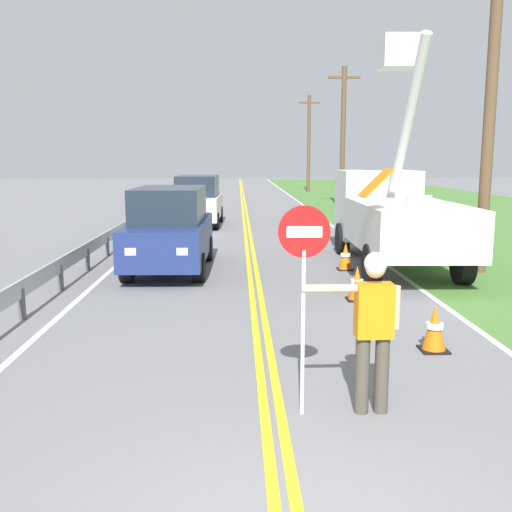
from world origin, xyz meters
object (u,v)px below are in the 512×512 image
(utility_pole_far, at_px, (309,142))
(traffic_cone_lead, at_px, (435,329))
(oncoming_suv_second, at_px, (198,200))
(utility_pole_mid, at_px, (343,135))
(utility_pole_near, at_px, (491,92))
(oncoming_suv_nearest, at_px, (170,229))
(utility_bucket_truck, at_px, (392,211))
(flagger_worker, at_px, (373,322))
(traffic_cone_tail, at_px, (345,257))
(stop_sign_paddle, at_px, (304,263))
(traffic_cone_mid, at_px, (357,284))

(utility_pole_far, distance_m, traffic_cone_lead, 41.37)
(oncoming_suv_second, height_order, utility_pole_mid, utility_pole_mid)
(utility_pole_near, distance_m, traffic_cone_lead, 7.87)
(oncoming_suv_nearest, relative_size, utility_pole_mid, 0.59)
(utility_pole_near, bearing_deg, utility_bucket_truck, 149.02)
(flagger_worker, height_order, traffic_cone_tail, flagger_worker)
(traffic_cone_tail, bearing_deg, utility_pole_mid, 80.29)
(oncoming_suv_second, xyz_separation_m, utility_pole_mid, (7.68, 8.99, 3.06))
(traffic_cone_lead, bearing_deg, oncoming_suv_second, 105.51)
(oncoming_suv_second, distance_m, utility_pole_far, 25.97)
(utility_pole_mid, bearing_deg, oncoming_suv_nearest, -112.08)
(stop_sign_paddle, distance_m, utility_bucket_truck, 9.83)
(utility_bucket_truck, distance_m, traffic_cone_tail, 1.90)
(flagger_worker, xyz_separation_m, utility_pole_near, (4.59, 8.03, 3.34))
(stop_sign_paddle, height_order, utility_bucket_truck, utility_bucket_truck)
(oncoming_suv_nearest, relative_size, traffic_cone_tail, 6.62)
(utility_bucket_truck, relative_size, traffic_cone_mid, 9.79)
(flagger_worker, bearing_deg, traffic_cone_mid, 80.12)
(utility_bucket_truck, distance_m, utility_pole_far, 34.11)
(traffic_cone_mid, bearing_deg, utility_pole_mid, 80.76)
(utility_pole_far, bearing_deg, stop_sign_paddle, -96.94)
(traffic_cone_mid, bearing_deg, oncoming_suv_second, 106.93)
(oncoming_suv_second, height_order, utility_pole_near, utility_pole_near)
(oncoming_suv_nearest, bearing_deg, flagger_worker, -69.53)
(oncoming_suv_nearest, xyz_separation_m, traffic_cone_mid, (4.08, -3.29, -0.72))
(oncoming_suv_second, height_order, traffic_cone_mid, oncoming_suv_second)
(flagger_worker, xyz_separation_m, traffic_cone_mid, (0.91, 5.21, -0.71))
(oncoming_suv_nearest, bearing_deg, utility_pole_far, 77.53)
(oncoming_suv_nearest, distance_m, traffic_cone_lead, 7.94)
(oncoming_suv_second, xyz_separation_m, traffic_cone_tail, (4.41, -10.08, -0.72))
(flagger_worker, relative_size, traffic_cone_tail, 2.61)
(traffic_cone_lead, bearing_deg, utility_pole_near, 62.01)
(traffic_cone_lead, bearing_deg, traffic_cone_tail, 91.35)
(stop_sign_paddle, height_order, oncoming_suv_second, stop_sign_paddle)
(oncoming_suv_second, bearing_deg, traffic_cone_tail, -66.35)
(utility_pole_mid, relative_size, utility_pole_far, 0.99)
(utility_pole_mid, bearing_deg, traffic_cone_tail, -99.71)
(utility_bucket_truck, relative_size, traffic_cone_lead, 9.79)
(utility_bucket_truck, height_order, oncoming_suv_nearest, utility_bucket_truck)
(traffic_cone_mid, bearing_deg, traffic_cone_lead, -80.72)
(oncoming_suv_nearest, bearing_deg, traffic_cone_lead, -54.44)
(oncoming_suv_nearest, relative_size, oncoming_suv_second, 1.00)
(utility_pole_far, relative_size, traffic_cone_lead, 11.33)
(oncoming_suv_nearest, bearing_deg, stop_sign_paddle, -74.23)
(stop_sign_paddle, xyz_separation_m, oncoming_suv_second, (-2.37, 18.53, -0.65))
(utility_pole_near, distance_m, utility_pole_far, 35.12)
(traffic_cone_mid, bearing_deg, flagger_worker, -99.88)
(utility_pole_far, bearing_deg, utility_pole_near, -89.83)
(traffic_cone_mid, xyz_separation_m, traffic_cone_tail, (0.36, 3.23, 0.00))
(utility_pole_near, bearing_deg, utility_pole_far, 90.17)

